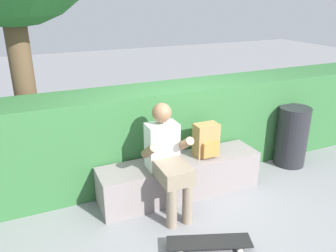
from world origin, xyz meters
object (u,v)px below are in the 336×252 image
skateboard_near_person (209,242)px  trash_bin (292,136)px  backpack_on_bench (206,141)px  person_skater (167,156)px  bench_main (181,177)px

skateboard_near_person → trash_bin: 2.24m
skateboard_near_person → backpack_on_bench: (0.50, 0.97, 0.57)m
backpack_on_bench → trash_bin: (1.44, 0.09, -0.23)m
person_skater → trash_bin: size_ratio=1.43×
skateboard_near_person → backpack_on_bench: size_ratio=2.05×
bench_main → person_skater: person_skater is taller
person_skater → backpack_on_bench: (0.60, 0.21, -0.00)m
bench_main → person_skater: (-0.27, -0.21, 0.43)m
person_skater → trash_bin: 2.07m
bench_main → skateboard_near_person: 1.01m
backpack_on_bench → bench_main: bearing=178.4°
skateboard_near_person → backpack_on_bench: bearing=62.7°
bench_main → skateboard_near_person: (-0.17, -0.98, -0.15)m
person_skater → skateboard_near_person: bearing=-82.9°
bench_main → person_skater: 0.55m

